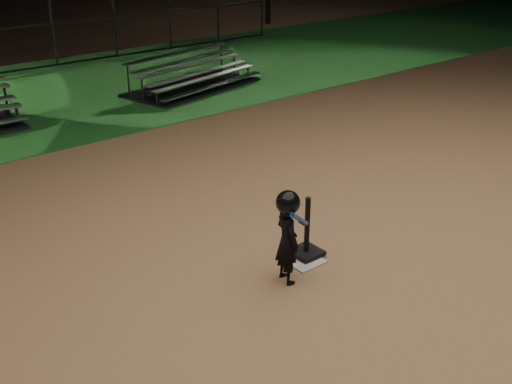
% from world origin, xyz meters
% --- Properties ---
extents(ground, '(80.00, 80.00, 0.00)m').
position_xyz_m(ground, '(0.00, 0.00, 0.00)').
color(ground, '#B07F4F').
rests_on(ground, ground).
extents(grass_strip, '(60.00, 8.00, 0.01)m').
position_xyz_m(grass_strip, '(0.00, 10.00, 0.01)').
color(grass_strip, '#1D5B1F').
rests_on(grass_strip, ground).
extents(home_plate, '(0.45, 0.45, 0.02)m').
position_xyz_m(home_plate, '(0.00, 0.00, 0.01)').
color(home_plate, beige).
rests_on(home_plate, ground).
extents(batting_tee, '(0.38, 0.38, 0.84)m').
position_xyz_m(batting_tee, '(0.12, 0.08, 0.18)').
color(batting_tee, black).
rests_on(batting_tee, home_plate).
extents(child_batter, '(0.52, 0.52, 1.23)m').
position_xyz_m(child_batter, '(-0.48, -0.19, 0.65)').
color(child_batter, black).
rests_on(child_batter, ground).
extents(bleacher_right, '(3.86, 2.47, 0.88)m').
position_xyz_m(bleacher_right, '(3.73, 8.22, 0.18)').
color(bleacher_right, '#A5A6AA').
rests_on(bleacher_right, ground).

